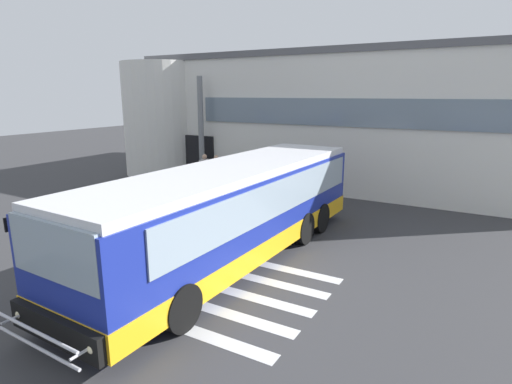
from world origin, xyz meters
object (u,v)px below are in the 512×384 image
(entry_support_column, at_px, (201,131))
(passenger_near_column, at_px, (205,168))
(bus_main_foreground, at_px, (233,214))
(passenger_by_doorway, at_px, (217,170))

(entry_support_column, height_order, passenger_near_column, entry_support_column)
(entry_support_column, height_order, bus_main_foreground, entry_support_column)
(entry_support_column, height_order, passenger_by_doorway, entry_support_column)
(bus_main_foreground, xyz_separation_m, passenger_by_doorway, (-5.53, 7.07, -0.40))
(bus_main_foreground, xyz_separation_m, passenger_near_column, (-6.25, 7.09, -0.37))
(bus_main_foreground, height_order, passenger_by_doorway, bus_main_foreground)
(passenger_near_column, bearing_deg, entry_support_column, 134.10)
(passenger_near_column, distance_m, passenger_by_doorway, 0.72)
(entry_support_column, bearing_deg, passenger_by_doorway, -28.80)
(entry_support_column, relative_size, bus_main_foreground, 0.48)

